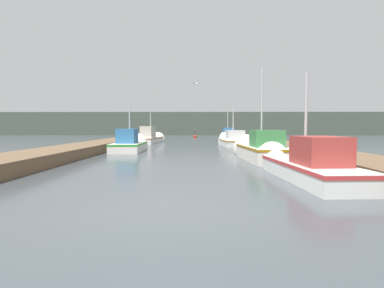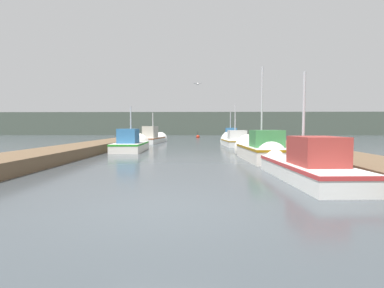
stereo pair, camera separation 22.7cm
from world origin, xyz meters
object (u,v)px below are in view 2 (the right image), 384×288
at_px(mooring_piling_0, 270,141).
at_px(mooring_piling_2, 280,145).
at_px(fishing_boat_4, 154,138).
at_px(seagull_lead, 198,84).
at_px(fishing_boat_1, 259,149).
at_px(mooring_piling_1, 257,140).
at_px(fishing_boat_3, 234,141).
at_px(fishing_boat_0, 298,164).
at_px(channel_buoy, 198,137).
at_px(fishing_boat_5, 230,137).
at_px(fishing_boat_2, 132,144).

distance_m(mooring_piling_0, mooring_piling_2, 3.53).
distance_m(fishing_boat_4, seagull_lead, 10.46).
relative_size(fishing_boat_4, mooring_piling_0, 4.63).
height_order(fishing_boat_1, fishing_boat_4, fishing_boat_1).
bearing_deg(mooring_piling_1, fishing_boat_4, 147.44).
bearing_deg(fishing_boat_3, mooring_piling_0, -79.43).
xyz_separation_m(fishing_boat_0, channel_buoy, (-3.41, 32.23, -0.25)).
relative_size(fishing_boat_0, fishing_boat_5, 0.97).
bearing_deg(fishing_boat_4, fishing_boat_1, -56.74).
bearing_deg(mooring_piling_2, mooring_piling_1, 87.72).
bearing_deg(channel_buoy, fishing_boat_2, -100.11).
xyz_separation_m(fishing_boat_2, mooring_piling_2, (8.39, -3.98, 0.22)).
bearing_deg(fishing_boat_4, mooring_piling_1, -26.83).
height_order(mooring_piling_2, channel_buoy, mooring_piling_2).
xyz_separation_m(mooring_piling_1, mooring_piling_2, (-0.31, -7.85, 0.09)).
distance_m(channel_buoy, seagull_lead, 22.23).
height_order(mooring_piling_0, mooring_piling_1, mooring_piling_0).
relative_size(fishing_boat_0, mooring_piling_0, 4.54).
bearing_deg(fishing_boat_3, fishing_boat_4, 147.13).
height_order(fishing_boat_3, mooring_piling_1, fishing_boat_3).
bearing_deg(seagull_lead, fishing_boat_1, -71.34).
height_order(mooring_piling_0, channel_buoy, mooring_piling_0).
relative_size(fishing_boat_3, mooring_piling_1, 4.59).
relative_size(fishing_boat_1, fishing_boat_4, 0.90).
bearing_deg(fishing_boat_0, seagull_lead, 103.76).
bearing_deg(mooring_piling_2, fishing_boat_1, -152.75).
bearing_deg(channel_buoy, fishing_boat_0, -83.96).
bearing_deg(fishing_boat_3, fishing_boat_5, 82.71).
distance_m(fishing_boat_0, mooring_piling_1, 13.56).
distance_m(fishing_boat_4, mooring_piling_0, 13.27).
bearing_deg(mooring_piling_1, fishing_boat_5, 96.06).
bearing_deg(fishing_boat_2, mooring_piling_1, 22.31).
bearing_deg(fishing_boat_0, fishing_boat_5, 86.02).
height_order(mooring_piling_1, mooring_piling_2, mooring_piling_2).
bearing_deg(fishing_boat_1, fishing_boat_5, 85.33).
bearing_deg(fishing_boat_2, fishing_boat_0, -53.97).
xyz_separation_m(fishing_boat_4, channel_buoy, (4.12, 13.11, -0.33)).
bearing_deg(fishing_boat_1, fishing_boat_4, 114.14).
bearing_deg(fishing_boat_3, fishing_boat_1, -93.53).
xyz_separation_m(fishing_boat_2, mooring_piling_1, (8.70, 3.87, 0.13)).
height_order(fishing_boat_4, channel_buoy, fishing_boat_4).
bearing_deg(mooring_piling_2, fishing_boat_5, 92.39).
height_order(fishing_boat_0, fishing_boat_4, fishing_boat_0).
relative_size(fishing_boat_3, seagull_lead, 9.02).
xyz_separation_m(fishing_boat_1, mooring_piling_0, (1.46, 4.12, 0.21)).
bearing_deg(fishing_boat_3, mooring_piling_1, -50.25).
bearing_deg(fishing_boat_0, channel_buoy, 92.57).
xyz_separation_m(fishing_boat_2, mooring_piling_0, (8.70, -0.46, 0.23)).
height_order(fishing_boat_0, fishing_boat_1, fishing_boat_1).
xyz_separation_m(fishing_boat_3, mooring_piling_0, (1.54, -5.94, 0.28)).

